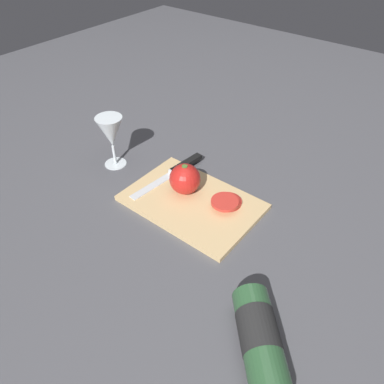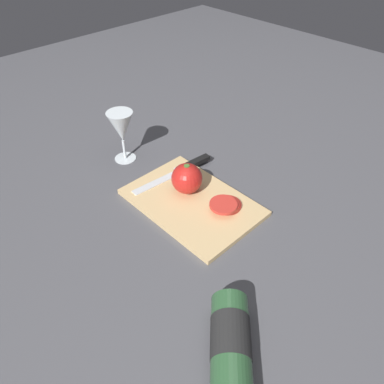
# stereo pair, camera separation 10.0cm
# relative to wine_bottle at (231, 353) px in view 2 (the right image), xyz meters

# --- Properties ---
(ground_plane) EXTENTS (3.00, 3.00, 0.00)m
(ground_plane) POSITION_rel_wine_bottle_xyz_m (0.32, -0.26, -0.04)
(ground_plane) COLOR #4C4C51
(cutting_board) EXTENTS (0.36, 0.24, 0.01)m
(cutting_board) POSITION_rel_wine_bottle_xyz_m (0.37, -0.26, -0.03)
(cutting_board) COLOR tan
(cutting_board) RESTS_ON ground_plane
(wine_bottle) EXTENTS (0.25, 0.27, 0.08)m
(wine_bottle) POSITION_rel_wine_bottle_xyz_m (0.00, 0.00, 0.00)
(wine_bottle) COLOR #2D5633
(wine_bottle) RESTS_ON ground_plane
(wine_glass) EXTENTS (0.08, 0.08, 0.16)m
(wine_glass) POSITION_rel_wine_bottle_xyz_m (0.67, -0.25, 0.07)
(wine_glass) COLOR silver
(wine_glass) RESTS_ON ground_plane
(whole_tomato) EXTENTS (0.09, 0.09, 0.09)m
(whole_tomato) POSITION_rel_wine_bottle_xyz_m (0.41, -0.27, 0.02)
(whole_tomato) COLOR red
(whole_tomato) RESTS_ON cutting_board
(knife) EXTENTS (0.05, 0.28, 0.01)m
(knife) POSITION_rel_wine_bottle_xyz_m (0.48, -0.34, -0.02)
(knife) COLOR silver
(knife) RESTS_ON cutting_board
(tomato_slice_stack_near) EXTENTS (0.08, 0.10, 0.02)m
(tomato_slice_stack_near) POSITION_rel_wine_bottle_xyz_m (0.28, -0.30, -0.01)
(tomato_slice_stack_near) COLOR red
(tomato_slice_stack_near) RESTS_ON cutting_board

